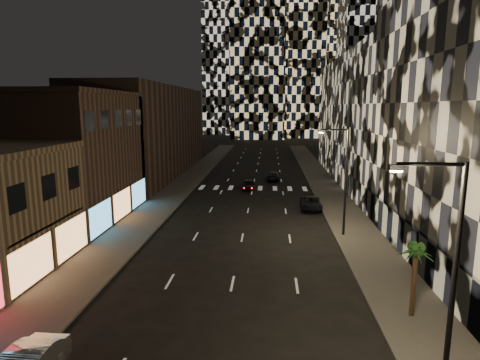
% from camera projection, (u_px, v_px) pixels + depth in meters
% --- Properties ---
extents(sidewalk_left, '(4.00, 120.00, 0.15)m').
position_uv_depth(sidewalk_left, '(180.00, 186.00, 55.23)').
color(sidewalk_left, '#47443F').
rests_on(sidewalk_left, ground).
extents(sidewalk_right, '(4.00, 120.00, 0.15)m').
position_uv_depth(sidewalk_right, '(327.00, 189.00, 53.77)').
color(sidewalk_right, '#47443F').
rests_on(sidewalk_right, ground).
extents(curb_left, '(0.20, 120.00, 0.15)m').
position_uv_depth(curb_left, '(195.00, 187.00, 55.08)').
color(curb_left, '#4C4C47').
rests_on(curb_left, ground).
extents(curb_right, '(0.20, 120.00, 0.15)m').
position_uv_depth(curb_right, '(311.00, 188.00, 53.92)').
color(curb_right, '#4C4C47').
rests_on(curb_right, ground).
extents(retail_brown, '(10.00, 15.00, 12.00)m').
position_uv_depth(retail_brown, '(69.00, 159.00, 38.49)').
color(retail_brown, '#473228').
rests_on(retail_brown, ground).
extents(retail_filler_left, '(10.00, 40.00, 14.00)m').
position_uv_depth(retail_filler_left, '(150.00, 131.00, 64.30)').
color(retail_filler_left, '#473228').
rests_on(retail_filler_left, ground).
extents(midrise_base, '(0.60, 25.00, 3.00)m').
position_uv_depth(midrise_base, '(411.00, 242.00, 28.33)').
color(midrise_base, '#383838').
rests_on(midrise_base, ground).
extents(midrise_filler_right, '(16.00, 40.00, 18.00)m').
position_uv_depth(midrise_filler_right, '(392.00, 120.00, 58.30)').
color(midrise_filler_right, '#232326').
rests_on(midrise_filler_right, ground).
extents(streetlight_near, '(2.55, 0.25, 9.00)m').
position_uv_depth(streetlight_near, '(448.00, 271.00, 13.70)').
color(streetlight_near, black).
rests_on(streetlight_near, sidewalk_right).
extents(streetlight_far, '(2.55, 0.25, 9.00)m').
position_uv_depth(streetlight_far, '(343.00, 174.00, 33.32)').
color(streetlight_far, black).
rests_on(streetlight_far, sidewalk_right).
extents(car_dark_midlane, '(1.65, 3.92, 1.32)m').
position_uv_depth(car_dark_midlane, '(249.00, 185.00, 53.39)').
color(car_dark_midlane, black).
rests_on(car_dark_midlane, ground).
extents(car_dark_oncoming, '(1.94, 4.63, 1.34)m').
position_uv_depth(car_dark_oncoming, '(273.00, 176.00, 60.18)').
color(car_dark_oncoming, black).
rests_on(car_dark_oncoming, ground).
extents(car_dark_rightlane, '(2.40, 4.86, 1.32)m').
position_uv_depth(car_dark_rightlane, '(311.00, 203.00, 43.08)').
color(car_dark_rightlane, black).
rests_on(car_dark_rightlane, ground).
extents(palm_tree, '(2.01, 1.98, 3.94)m').
position_uv_depth(palm_tree, '(416.00, 256.00, 20.42)').
color(palm_tree, '#47331E').
rests_on(palm_tree, sidewalk_right).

